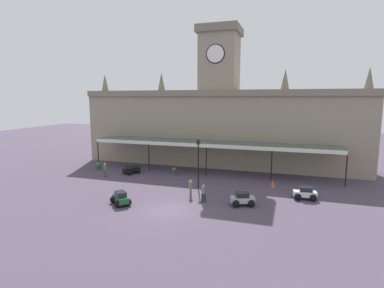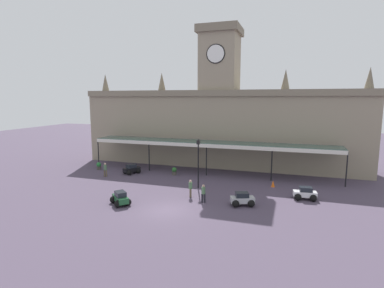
{
  "view_description": "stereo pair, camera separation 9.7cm",
  "coord_description": "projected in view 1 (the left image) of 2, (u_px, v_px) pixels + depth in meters",
  "views": [
    {
      "loc": [
        9.57,
        -22.48,
        9.31
      ],
      "look_at": [
        0.0,
        6.73,
        4.67
      ],
      "focal_mm": 28.41,
      "sensor_mm": 36.0,
      "label": 1
    },
    {
      "loc": [
        9.66,
        -22.45,
        9.31
      ],
      "look_at": [
        0.0,
        6.73,
        4.67
      ],
      "focal_mm": 28.41,
      "sensor_mm": 36.0,
      "label": 2
    }
  ],
  "objects": [
    {
      "name": "planter_near_kerb",
      "position": [
        99.0,
        166.0,
        39.92
      ],
      "size": [
        0.6,
        0.6,
        0.96
      ],
      "color": "#47423D",
      "rests_on": "ground"
    },
    {
      "name": "entrance_canopy",
      "position": [
        209.0,
        143.0,
        37.62
      ],
      "size": [
        30.8,
        3.26,
        3.96
      ],
      "color": "#38564C",
      "rests_on": "ground"
    },
    {
      "name": "pedestrian_near_entrance",
      "position": [
        191.0,
        188.0,
        28.76
      ],
      "size": [
        0.34,
        0.37,
        1.67
      ],
      "color": "brown",
      "rests_on": "ground"
    },
    {
      "name": "traffic_cone",
      "position": [
        273.0,
        184.0,
        32.16
      ],
      "size": [
        0.4,
        0.4,
        0.71
      ],
      "primitive_type": "cone",
      "color": "orange",
      "rests_on": "ground"
    },
    {
      "name": "planter_by_canopy",
      "position": [
        174.0,
        171.0,
        37.11
      ],
      "size": [
        0.6,
        0.6,
        0.96
      ],
      "color": "#47423D",
      "rests_on": "ground"
    },
    {
      "name": "pedestrian_beside_cars",
      "position": [
        204.0,
        193.0,
        27.23
      ],
      "size": [
        0.38,
        0.34,
        1.67
      ],
      "color": "black",
      "rests_on": "ground"
    },
    {
      "name": "car_black_sedan",
      "position": [
        131.0,
        170.0,
        37.74
      ],
      "size": [
        2.06,
        2.25,
        1.19
      ],
      "color": "black",
      "rests_on": "ground"
    },
    {
      "name": "station_building",
      "position": [
        219.0,
        122.0,
        42.13
      ],
      "size": [
        38.17,
        5.88,
        18.68
      ],
      "color": "gray",
      "rests_on": "ground"
    },
    {
      "name": "ground_plane",
      "position": [
        167.0,
        210.0,
        25.46
      ],
      "size": [
        140.0,
        140.0,
        0.0
      ],
      "primitive_type": "plane",
      "color": "#4A3E51"
    },
    {
      "name": "pedestrian_crossing_forecourt",
      "position": [
        105.0,
        169.0,
        36.23
      ],
      "size": [
        0.38,
        0.34,
        1.67
      ],
      "color": "brown",
      "rests_on": "ground"
    },
    {
      "name": "car_white_sedan",
      "position": [
        305.0,
        194.0,
        28.17
      ],
      "size": [
        2.14,
        1.67,
        1.19
      ],
      "color": "silver",
      "rests_on": "ground"
    },
    {
      "name": "car_green_sedan",
      "position": [
        121.0,
        199.0,
        26.79
      ],
      "size": [
        2.24,
        2.19,
        1.19
      ],
      "color": "#1E512D",
      "rests_on": "ground"
    },
    {
      "name": "car_silver_sedan",
      "position": [
        242.0,
        200.0,
        26.55
      ],
      "size": [
        2.23,
        1.94,
        1.19
      ],
      "color": "#B2B5BA",
      "rests_on": "ground"
    },
    {
      "name": "victorian_lamppost",
      "position": [
        198.0,
        158.0,
        31.28
      ],
      "size": [
        0.3,
        0.3,
        5.21
      ],
      "color": "black",
      "rests_on": "ground"
    }
  ]
}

